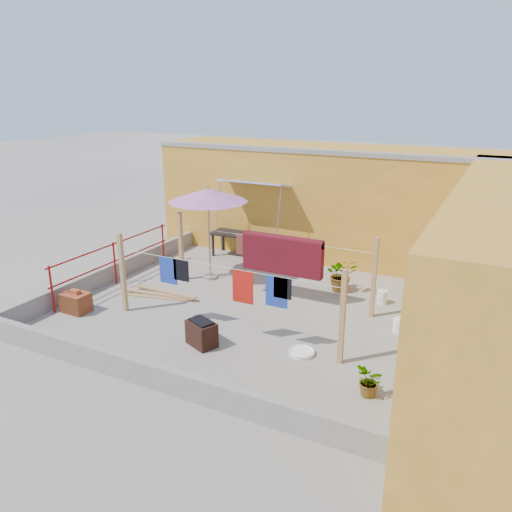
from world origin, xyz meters
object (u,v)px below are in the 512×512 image
green_hose (443,288)px  patio_umbrella (208,196)px  outdoor_table (238,235)px  water_jug_a (398,325)px  white_basin (302,352)px  brick_stack (76,302)px  plant_back_a (341,274)px  brazier (202,333)px  water_jug_b (382,297)px

green_hose → patio_umbrella: bearing=-160.5°
outdoor_table → green_hose: (5.87, 0.00, -0.62)m
water_jug_a → green_hose: 2.92m
patio_umbrella → white_basin: bearing=-35.9°
brick_stack → plant_back_a: bearing=38.5°
outdoor_table → water_jug_a: size_ratio=4.87×
outdoor_table → white_basin: size_ratio=3.19×
outdoor_table → brazier: size_ratio=2.28×
water_jug_a → water_jug_b: water_jug_b is taller
brazier → plant_back_a: 4.22m
brazier → green_hose: bearing=53.8°
water_jug_a → brazier: bearing=-144.7°
white_basin → plant_back_a: 3.42m
water_jug_a → brick_stack: bearing=-161.1°
outdoor_table → green_hose: bearing=0.0°
patio_umbrella → white_basin: patio_umbrella is taller
outdoor_table → plant_back_a: (3.60, -1.25, -0.23)m
patio_umbrella → green_hose: (5.60, 1.98, -2.17)m
brick_stack → white_basin: 5.25m
outdoor_table → water_jug_b: size_ratio=4.33×
water_jug_b → white_basin: bearing=-104.1°
white_basin → water_jug_b: water_jug_b is taller
plant_back_a → patio_umbrella: bearing=-167.7°
green_hose → water_jug_a: bearing=-100.4°
outdoor_table → water_jug_a: bearing=-28.3°
patio_umbrella → brick_stack: (-1.55, -3.16, -1.98)m
water_jug_a → outdoor_table: bearing=151.7°
outdoor_table → water_jug_b: bearing=-18.7°
outdoor_table → water_jug_a: 6.08m
water_jug_b → green_hose: 1.98m
water_jug_b → patio_umbrella: bearing=-175.0°
brick_stack → water_jug_a: 7.00m
brick_stack → water_jug_b: bearing=30.6°
plant_back_a → white_basin: bearing=-84.4°
brick_stack → brazier: bearing=-0.7°
brick_stack → brazier: brazier is taller
outdoor_table → brazier: outdoor_table is taller
brick_stack → water_jug_b: brick_stack is taller
brazier → white_basin: 1.96m
patio_umbrella → water_jug_a: size_ratio=7.60×
water_jug_a → green_hose: size_ratio=0.63×
water_jug_a → plant_back_a: bearing=137.0°
outdoor_table → green_hose: outdoor_table is taller
brick_stack → white_basin: size_ratio=1.24×
plant_back_a → outdoor_table: bearing=160.8°
patio_umbrella → outdoor_table: (-0.27, 1.98, -1.56)m
water_jug_a → patio_umbrella: bearing=170.0°
patio_umbrella → green_hose: bearing=19.5°
brazier → water_jug_a: size_ratio=2.13×
outdoor_table → plant_back_a: 3.82m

